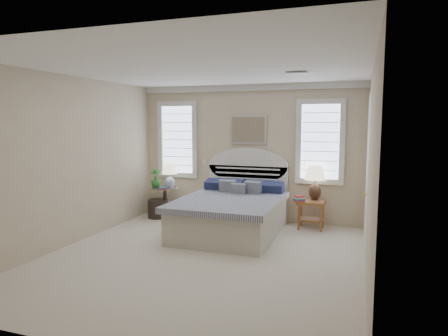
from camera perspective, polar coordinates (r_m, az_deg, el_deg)
floor at (r=5.95m, az=-3.19°, el=-12.72°), size 4.50×5.00×0.01m
ceiling at (r=5.67m, az=-3.37°, el=14.01°), size 4.50×5.00×0.01m
wall_back at (r=8.01m, az=3.53°, el=2.13°), size 4.50×0.02×2.70m
wall_left at (r=6.83m, az=-21.03°, el=0.96°), size 0.02×5.00×2.70m
wall_right at (r=5.24m, az=20.15°, el=-0.56°), size 0.02×5.00×2.70m
crown_molding at (r=7.98m, az=3.51°, el=11.39°), size 4.50×0.08×0.12m
hvac_vent at (r=6.11m, az=10.37°, el=13.18°), size 0.30×0.20×0.02m
switch_plate at (r=8.32m, az=-2.83°, el=0.92°), size 0.08×0.01×0.12m
window_left at (r=8.53m, az=-6.61°, el=4.05°), size 0.90×0.06×1.60m
window_right at (r=7.72m, az=13.58°, el=3.66°), size 0.90×0.06×1.60m
painting at (r=7.95m, az=3.47°, el=5.49°), size 0.74×0.04×0.58m
closet_door at (r=6.44m, az=19.74°, el=-0.64°), size 0.02×1.80×2.40m
bed at (r=7.17m, az=1.22°, el=-6.18°), size 1.72×2.28×1.47m
side_table_left at (r=8.33m, az=-8.41°, el=-4.46°), size 0.56×0.56×0.63m
nightstand_right at (r=7.56m, az=12.33°, el=-5.66°), size 0.50×0.40×0.53m
floor_pot at (r=8.41m, az=-9.41°, el=-5.73°), size 0.55×0.55×0.38m
lamp_left at (r=8.15m, az=-7.76°, el=-0.69°), size 0.37×0.37×0.52m
lamp_right at (r=7.60m, az=12.89°, el=-1.47°), size 0.41×0.41×0.65m
potted_plant at (r=8.29m, az=-9.75°, el=-1.48°), size 0.26×0.26×0.38m
books_left at (r=8.05m, az=-8.61°, el=-2.90°), size 0.19×0.15×0.05m
books_right at (r=7.40m, az=10.69°, el=-4.35°), size 0.24×0.21×0.11m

